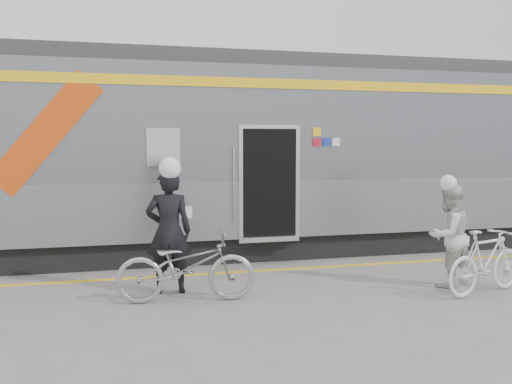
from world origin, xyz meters
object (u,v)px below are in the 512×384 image
object	(u,v)px
man	(169,231)
woman	(448,235)
bicycle_left	(186,266)
bicycle_right	(486,261)

from	to	relation	value
man	woman	size ratio (longest dim) A/B	1.16
bicycle_left	bicycle_right	xyz separation A→B (m)	(4.54, -0.71, -0.03)
bicycle_left	woman	world-z (taller)	woman
woman	bicycle_right	world-z (taller)	woman
woman	bicycle_right	size ratio (longest dim) A/B	0.99
man	woman	xyz separation A→B (m)	(4.44, -0.71, -0.13)
bicycle_left	woman	xyz separation A→B (m)	(4.24, -0.16, 0.30)
man	woman	bearing A→B (deg)	176.64
woman	man	bearing A→B (deg)	-25.74
bicycle_left	woman	distance (m)	4.25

